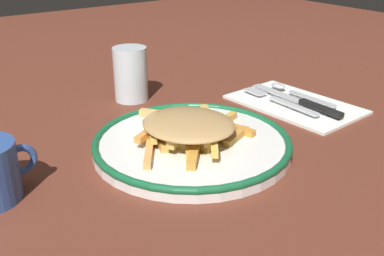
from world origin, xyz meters
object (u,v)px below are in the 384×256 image
spoon (291,91)px  water_glass (131,74)px  napkin (295,103)px  knife (303,102)px  fries_heap (189,128)px  plate (192,143)px  fork (280,101)px

spoon → water_glass: (-0.26, 0.17, 0.04)m
napkin → knife: bearing=-90.5°
fries_heap → water_glass: 0.25m
plate → napkin: size_ratio=1.26×
napkin → water_glass: bearing=137.6°
spoon → fries_heap: bearing=-166.9°
fries_heap → spoon: fries_heap is taller
fork → water_glass: size_ratio=1.73×
fork → fries_heap: bearing=-169.2°
napkin → water_glass: size_ratio=2.29×
plate → fork: plate is taller
plate → fork: bearing=11.7°
napkin → spoon: size_ratio=1.53×
knife → spoon: 0.06m
plate → water_glass: bearing=81.8°
water_glass → spoon: bearing=-34.2°
fork → knife: size_ratio=0.84×
fries_heap → plate: bearing=-37.7°
plate → fork: 0.24m
plate → fries_heap: 0.03m
fork → spoon: bearing=22.4°
fries_heap → water_glass: size_ratio=2.12×
napkin → water_glass: 0.31m
fork → knife: (0.03, -0.03, 0.00)m
fries_heap → spoon: size_ratio=1.42×
napkin → water_glass: water_glass is taller
napkin → fork: (-0.03, 0.01, 0.01)m
fries_heap → knife: (0.27, 0.01, -0.02)m
fries_heap → spoon: bearing=13.1°
knife → spoon: bearing=63.1°
plate → knife: plate is taller
water_glass → napkin: bearing=-42.4°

